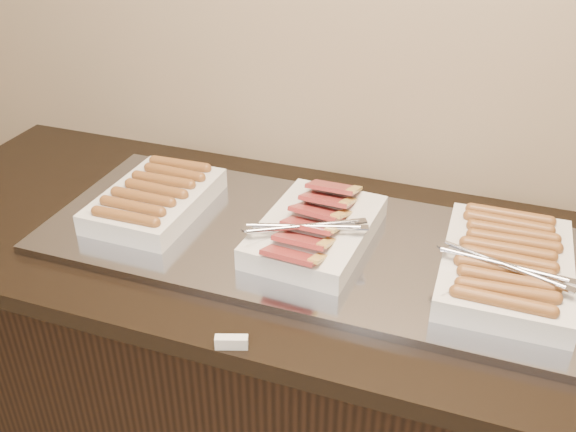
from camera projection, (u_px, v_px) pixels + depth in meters
The scene contains 6 objects.
counter at pixel (304, 388), 1.68m from camera, with size 2.06×0.76×0.90m.
warming_tray at pixel (307, 242), 1.44m from camera, with size 1.20×0.50×0.02m, color #9799A4.
dish_left at pixel (155, 198), 1.53m from camera, with size 0.22×0.33×0.07m.
dish_center at pixel (315, 229), 1.41m from camera, with size 0.27×0.36×0.09m.
dish_right at pixel (506, 265), 1.30m from camera, with size 0.27×0.38×0.08m.
label_holder at pixel (232, 342), 1.16m from camera, with size 0.06×0.02×0.02m, color silver.
Camera 1 is at (0.37, 0.98, 1.71)m, focal length 40.00 mm.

